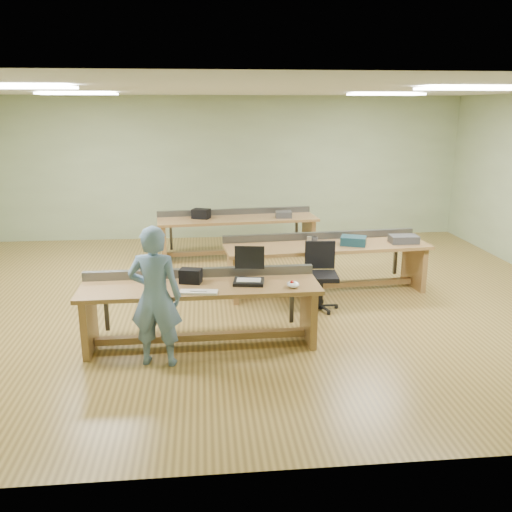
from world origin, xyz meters
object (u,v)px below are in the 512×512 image
workbench_front (201,300)px  drinks_can (309,241)px  parts_bin_teal (353,241)px  parts_bin_grey (404,239)px  laptop_base (249,282)px  mug (313,240)px  workbench_back (237,227)px  person (155,297)px  workbench_mid (326,256)px  camera_bag (191,276)px  task_chair (320,285)px

workbench_front → drinks_can: drinks_can is taller
parts_bin_teal → drinks_can: size_ratio=2.96×
workbench_front → parts_bin_grey: bearing=28.2°
laptop_base → mug: (1.15, 1.85, 0.03)m
drinks_can → workbench_back: bearing=113.5°
parts_bin_grey → workbench_front: bearing=-151.0°
person → mug: size_ratio=12.10×
parts_bin_teal → drinks_can: parts_bin_teal is taller
workbench_mid → parts_bin_teal: parts_bin_teal is taller
parts_bin_teal → drinks_can: (-0.66, 0.08, -0.00)m
camera_bag → task_chair: 2.09m
workbench_mid → task_chair: bearing=-112.1°
camera_bag → laptop_base: bearing=6.9°
task_chair → drinks_can: (-0.03, 0.72, 0.47)m
person → task_chair: 2.68m
workbench_back → task_chair: task_chair is taller
parts_bin_grey → camera_bag: bearing=-152.8°
person → mug: person is taller
drinks_can → parts_bin_grey: bearing=-1.0°
laptop_base → camera_bag: bearing=-178.4°
workbench_mid → camera_bag: size_ratio=12.52×
workbench_front → mug: size_ratio=21.58×
workbench_mid → parts_bin_teal: (0.40, -0.10, 0.25)m
person → laptop_base: size_ratio=4.44×
camera_bag → mug: camera_bag is taller
workbench_mid → parts_bin_grey: size_ratio=7.47×
person → drinks_can: 3.09m
laptop_base → parts_bin_grey: 3.08m
parts_bin_teal → parts_bin_grey: size_ratio=0.88×
workbench_back → drinks_can: size_ratio=24.35×
parts_bin_grey → workbench_mid: bearing=177.9°
camera_bag → parts_bin_grey: bearing=41.5°
laptop_base → task_chair: bearing=52.5°
drinks_can → workbench_front: bearing=-133.2°
person → task_chair: (2.16, 1.52, -0.44)m
camera_bag → task_chair: task_chair is taller
laptop_base → task_chair: 1.58m
laptop_base → parts_bin_teal: bearing=53.3°
camera_bag → task_chair: (1.79, 0.96, -0.49)m
workbench_mid → parts_bin_grey: parts_bin_grey is taller
camera_bag → parts_bin_grey: size_ratio=0.60×
workbench_front → camera_bag: camera_bag is taller
workbench_front → parts_bin_grey: parts_bin_grey is taller
workbench_front → camera_bag: 0.31m
person → workbench_front: bearing=-125.9°
laptop_base → parts_bin_grey: bearing=43.5°
workbench_mid → task_chair: (-0.23, -0.74, -0.22)m
workbench_back → parts_bin_grey: parts_bin_grey is taller
task_chair → drinks_can: bearing=97.5°
workbench_back → parts_bin_teal: size_ratio=8.23×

